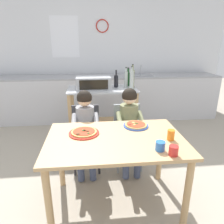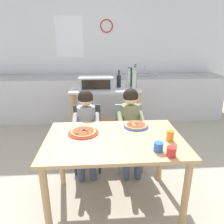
{
  "view_description": "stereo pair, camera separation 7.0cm",
  "coord_description": "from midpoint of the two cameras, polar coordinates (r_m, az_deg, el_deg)",
  "views": [
    {
      "loc": [
        -0.21,
        -1.72,
        1.61
      ],
      "look_at": [
        0.0,
        0.3,
        0.9
      ],
      "focal_mm": 33.47,
      "sensor_mm": 36.0,
      "label": 1
    },
    {
      "loc": [
        -0.14,
        -1.73,
        1.61
      ],
      "look_at": [
        0.0,
        0.3,
        0.9
      ],
      "focal_mm": 33.47,
      "sensor_mm": 36.0,
      "label": 2
    }
  ],
  "objects": [
    {
      "name": "ground_plane",
      "position": [
        3.29,
        -2.13,
        -10.04
      ],
      "size": [
        11.41,
        11.41,
        0.0
      ],
      "primitive_type": "plane",
      "color": "#A89E8C"
    },
    {
      "name": "kitchen_counter",
      "position": [
        4.38,
        -3.38,
        3.95
      ],
      "size": [
        4.83,
        0.6,
        1.11
      ],
      "color": "silver",
      "rests_on": "ground"
    },
    {
      "name": "pizza_plate_red_rimmed",
      "position": [
        2.04,
        -8.65,
        -5.56
      ],
      "size": [
        0.29,
        0.29,
        0.03
      ],
      "color": "red",
      "rests_on": "dining_table"
    },
    {
      "name": "child_in_grey_shirt",
      "position": [
        2.52,
        -8.08,
        -3.14
      ],
      "size": [
        0.32,
        0.42,
        1.03
      ],
      "color": "#424C6B",
      "rests_on": "ground"
    },
    {
      "name": "bottle_clear_vinegar",
      "position": [
        3.32,
        0.52,
        8.51
      ],
      "size": [
        0.06,
        0.06,
        0.27
      ],
      "color": "black",
      "rests_on": "kitchen_island_cart"
    },
    {
      "name": "pizza_plate_blue_rimmed",
      "position": [
        2.19,
        5.62,
        -3.6
      ],
      "size": [
        0.26,
        0.26,
        0.03
      ],
      "color": "#3356B7",
      "rests_on": "dining_table"
    },
    {
      "name": "drinking_cup_red",
      "position": [
        1.71,
        15.32,
        -10.16
      ],
      "size": [
        0.07,
        0.07,
        0.08
      ],
      "primitive_type": "cylinder",
      "color": "red",
      "rests_on": "dining_table"
    },
    {
      "name": "bottle_brown_beer",
      "position": [
        3.31,
        3.23,
        9.01
      ],
      "size": [
        0.06,
        0.06,
        0.31
      ],
      "color": "#ADB7B2",
      "rests_on": "kitchen_island_cart"
    },
    {
      "name": "kitchen_island_cart",
      "position": [
        3.33,
        -3.19,
        1.48
      ],
      "size": [
        1.07,
        0.55,
        0.89
      ],
      "color": "#B7BABF",
      "rests_on": "ground"
    },
    {
      "name": "dining_chair_right",
      "position": [
        2.72,
        3.54,
        -5.3
      ],
      "size": [
        0.36,
        0.36,
        0.81
      ],
      "color": "gray",
      "rests_on": "ground"
    },
    {
      "name": "toaster_oven",
      "position": [
        3.23,
        -5.69,
        7.97
      ],
      "size": [
        0.52,
        0.33,
        0.18
      ],
      "color": "#999BA0",
      "rests_on": "kitchen_island_cart"
    },
    {
      "name": "dining_table",
      "position": [
        1.98,
        -0.13,
        -9.92
      ],
      "size": [
        1.26,
        0.84,
        0.75
      ],
      "color": "tan",
      "rests_on": "ground"
    },
    {
      "name": "bottle_tall_green_wine",
      "position": [
        3.18,
        4.76,
        8.79
      ],
      "size": [
        0.06,
        0.06,
        0.35
      ],
      "color": "#ADB7B2",
      "rests_on": "kitchen_island_cart"
    },
    {
      "name": "bottle_dark_olive_oil",
      "position": [
        3.28,
        4.96,
        9.14
      ],
      "size": [
        0.06,
        0.06,
        0.36
      ],
      "color": "olive",
      "rests_on": "kitchen_island_cart"
    },
    {
      "name": "child_in_olive_shirt",
      "position": [
        2.54,
        4.06,
        -2.58
      ],
      "size": [
        0.32,
        0.42,
        1.04
      ],
      "color": "#424C6B",
      "rests_on": "ground"
    },
    {
      "name": "drinking_cup_orange",
      "position": [
        1.95,
        14.79,
        -6.09
      ],
      "size": [
        0.06,
        0.06,
        0.1
      ],
      "primitive_type": "cylinder",
      "color": "orange",
      "rests_on": "dining_table"
    },
    {
      "name": "dining_chair_left",
      "position": [
        2.7,
        -7.82,
        -5.67
      ],
      "size": [
        0.36,
        0.36,
        0.81
      ],
      "color": "#333338",
      "rests_on": "ground"
    },
    {
      "name": "bottle_squat_spirits",
      "position": [
        3.43,
        3.84,
        9.13
      ],
      "size": [
        0.06,
        0.06,
        0.29
      ],
      "color": "#1E4723",
      "rests_on": "kitchen_island_cart"
    },
    {
      "name": "back_wall_tiled",
      "position": [
        4.65,
        -3.89,
        16.05
      ],
      "size": [
        5.37,
        0.14,
        2.7
      ],
      "color": "silver",
      "rests_on": "ground"
    },
    {
      "name": "drinking_cup_blue",
      "position": [
        1.76,
        11.92,
        -9.07
      ],
      "size": [
        0.08,
        0.08,
        0.08
      ],
      "primitive_type": "cylinder",
      "color": "blue",
      "rests_on": "dining_table"
    }
  ]
}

